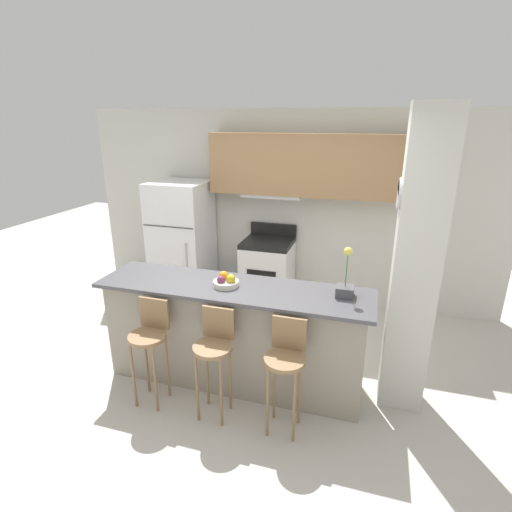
{
  "coord_description": "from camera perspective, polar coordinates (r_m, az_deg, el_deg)",
  "views": [
    {
      "loc": [
        1.15,
        -3.1,
        2.43
      ],
      "look_at": [
        0.0,
        0.72,
        1.05
      ],
      "focal_mm": 28.0,
      "sensor_mm": 36.0,
      "label": 1
    }
  ],
  "objects": [
    {
      "name": "wall_back",
      "position": [
        5.28,
        5.64,
        9.22
      ],
      "size": [
        5.6,
        0.38,
        2.55
      ],
      "color": "silver",
      "rests_on": "ground_plane"
    },
    {
      "name": "bar_stool_mid",
      "position": [
        3.39,
        -5.97,
        -13.03
      ],
      "size": [
        0.33,
        0.33,
        0.96
      ],
      "color": "olive",
      "rests_on": "ground_plane"
    },
    {
      "name": "pillar_right",
      "position": [
        3.49,
        21.83,
        -1.53
      ],
      "size": [
        0.38,
        0.32,
        2.55
      ],
      "color": "silver",
      "rests_on": "ground_plane"
    },
    {
      "name": "stove_range",
      "position": [
        5.38,
        1.67,
        -2.35
      ],
      "size": [
        0.64,
        0.62,
        1.07
      ],
      "color": "white",
      "rests_on": "ground_plane"
    },
    {
      "name": "refrigerator",
      "position": [
        5.63,
        -10.5,
        2.14
      ],
      "size": [
        0.74,
        0.74,
        1.63
      ],
      "color": "white",
      "rests_on": "ground_plane"
    },
    {
      "name": "counter_bar",
      "position": [
        3.82,
        -3.19,
        -11.14
      ],
      "size": [
        2.51,
        0.64,
        1.0
      ],
      "color": "gray",
      "rests_on": "ground_plane"
    },
    {
      "name": "ground_plane",
      "position": [
        4.1,
        -3.06,
        -17.22
      ],
      "size": [
        14.0,
        14.0,
        0.0
      ],
      "primitive_type": "plane",
      "color": "beige"
    },
    {
      "name": "orchid_vase",
      "position": [
        3.45,
        12.65,
        -4.12
      ],
      "size": [
        0.15,
        0.15,
        0.44
      ],
      "color": "#4C4C51",
      "rests_on": "counter_bar"
    },
    {
      "name": "bar_stool_left",
      "position": [
        3.64,
        -14.92,
        -11.2
      ],
      "size": [
        0.33,
        0.33,
        0.96
      ],
      "color": "olive",
      "rests_on": "ground_plane"
    },
    {
      "name": "trash_bin",
      "position": [
        5.39,
        -5.7,
        -5.53
      ],
      "size": [
        0.28,
        0.28,
        0.38
      ],
      "color": "black",
      "rests_on": "ground_plane"
    },
    {
      "name": "bar_stool_right",
      "position": [
        3.23,
        4.27,
        -14.7
      ],
      "size": [
        0.33,
        0.33,
        0.96
      ],
      "color": "olive",
      "rests_on": "ground_plane"
    },
    {
      "name": "fruit_bowl",
      "position": [
        3.6,
        -4.33,
        -3.62
      ],
      "size": [
        0.23,
        0.23,
        0.12
      ],
      "color": "silver",
      "rests_on": "counter_bar"
    }
  ]
}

